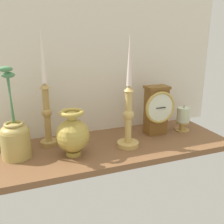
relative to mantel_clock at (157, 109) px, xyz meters
The scene contains 8 objects.
ground_plane 27.39cm from the mantel_clock, 169.96° to the right, with size 100.00×36.00×2.40cm, color brown.
back_wall 34.81cm from the mantel_clock, 149.12° to the left, with size 120.00×2.00×65.00cm, color silver.
mantel_clock is the anchor object (origin of this frame).
candlestick_tall_left 19.70cm from the mantel_clock, 154.85° to the right, with size 8.90×8.90×44.81cm.
candlestick_tall_center 47.96cm from the mantel_clock, behind, with size 7.08×7.08×46.55cm.
brass_vase_bulbous 40.98cm from the mantel_clock, 168.65° to the right, with size 12.51×12.51×17.49cm.
brass_vase_jar 60.30cm from the mantel_clock, behind, with size 10.63×10.63×33.94cm.
pillar_candle_front 15.02cm from the mantel_clock, ahead, with size 6.74×6.74×12.33cm.
Camera 1 is at (-33.68, -91.38, 43.77)cm, focal length 40.98 mm.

